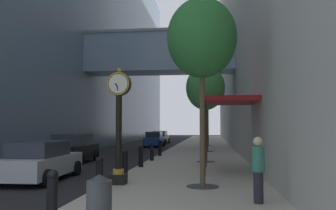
% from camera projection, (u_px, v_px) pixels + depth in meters
% --- Properties ---
extents(ground_plane, '(110.00, 110.00, 0.00)m').
position_uv_depth(ground_plane, '(169.00, 150.00, 31.98)').
color(ground_plane, black).
rests_on(ground_plane, ground).
extents(sidewalk_right, '(5.82, 80.00, 0.14)m').
position_uv_depth(sidewalk_right, '(202.00, 147.00, 34.61)').
color(sidewalk_right, '#ADA593').
rests_on(sidewalk_right, ground).
extents(building_block_left, '(22.24, 80.00, 27.55)m').
position_uv_depth(building_block_left, '(65.00, 17.00, 37.15)').
color(building_block_left, slate).
rests_on(building_block_left, ground).
extents(street_clock, '(0.84, 0.55, 4.12)m').
position_uv_depth(street_clock, '(119.00, 120.00, 12.44)').
color(street_clock, black).
rests_on(street_clock, sidewalk_right).
extents(bollard_nearest, '(0.25, 0.25, 1.08)m').
position_uv_depth(bollard_nearest, '(52.00, 193.00, 7.70)').
color(bollard_nearest, black).
rests_on(bollard_nearest, sidewalk_right).
extents(bollard_second, '(0.25, 0.25, 1.08)m').
position_uv_depth(bollard_second, '(99.00, 173.00, 10.97)').
color(bollard_second, black).
rests_on(bollard_second, sidewalk_right).
extents(bollard_third, '(0.25, 0.25, 1.08)m').
position_uv_depth(bollard_third, '(125.00, 162.00, 14.25)').
color(bollard_third, black).
rests_on(bollard_third, sidewalk_right).
extents(bollard_fourth, '(0.25, 0.25, 1.08)m').
position_uv_depth(bollard_fourth, '(141.00, 156.00, 17.52)').
color(bollard_fourth, black).
rests_on(bollard_fourth, sidewalk_right).
extents(bollard_fifth, '(0.25, 0.25, 1.08)m').
position_uv_depth(bollard_fifth, '(152.00, 151.00, 20.79)').
color(bollard_fifth, black).
rests_on(bollard_fifth, sidewalk_right).
extents(bollard_sixth, '(0.25, 0.25, 1.08)m').
position_uv_depth(bollard_sixth, '(160.00, 148.00, 24.06)').
color(bollard_sixth, black).
rests_on(bollard_sixth, sidewalk_right).
extents(street_tree_near, '(2.41, 2.41, 6.47)m').
position_uv_depth(street_tree_near, '(202.00, 39.00, 12.07)').
color(street_tree_near, '#333335').
rests_on(street_tree_near, sidewalk_right).
extents(street_tree_mid_near, '(2.26, 2.26, 5.57)m').
position_uv_depth(street_tree_mid_near, '(205.00, 88.00, 20.26)').
color(street_tree_mid_near, '#333335').
rests_on(street_tree_mid_near, sidewalk_right).
extents(street_tree_mid_far, '(1.89, 1.89, 6.21)m').
position_uv_depth(street_tree_mid_far, '(207.00, 89.00, 28.56)').
color(street_tree_mid_far, '#333335').
rests_on(street_tree_mid_far, sidewalk_right).
extents(street_tree_far, '(2.94, 2.94, 7.25)m').
position_uv_depth(street_tree_far, '(208.00, 93.00, 36.83)').
color(street_tree_far, '#333335').
rests_on(street_tree_far, sidewalk_right).
extents(trash_bin, '(0.53, 0.53, 1.05)m').
position_uv_depth(trash_bin, '(99.00, 199.00, 7.17)').
color(trash_bin, '#383D42').
rests_on(trash_bin, sidewalk_right).
extents(pedestrian_walking, '(0.48, 0.48, 1.75)m').
position_uv_depth(pedestrian_walking, '(258.00, 168.00, 9.29)').
color(pedestrian_walking, '#23232D').
rests_on(pedestrian_walking, sidewalk_right).
extents(storefront_awning, '(2.40, 3.60, 3.30)m').
position_uv_depth(storefront_awning, '(228.00, 102.00, 15.98)').
color(storefront_awning, maroon).
rests_on(storefront_awning, sidewalk_right).
extents(car_black_near, '(2.11, 4.08, 1.71)m').
position_uv_depth(car_black_near, '(74.00, 149.00, 20.84)').
color(car_black_near, black).
rests_on(car_black_near, ground).
extents(car_blue_mid, '(1.97, 4.03, 1.60)m').
position_uv_depth(car_blue_mid, '(154.00, 139.00, 37.01)').
color(car_blue_mid, navy).
rests_on(car_blue_mid, ground).
extents(car_silver_far, '(2.11, 4.51, 1.58)m').
position_uv_depth(car_silver_far, '(41.00, 161.00, 14.06)').
color(car_silver_far, '#B7BABF').
rests_on(car_silver_far, ground).
extents(car_white_trailing, '(1.99, 4.10, 1.60)m').
position_uv_depth(car_white_trailing, '(160.00, 137.00, 43.86)').
color(car_white_trailing, silver).
rests_on(car_white_trailing, ground).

